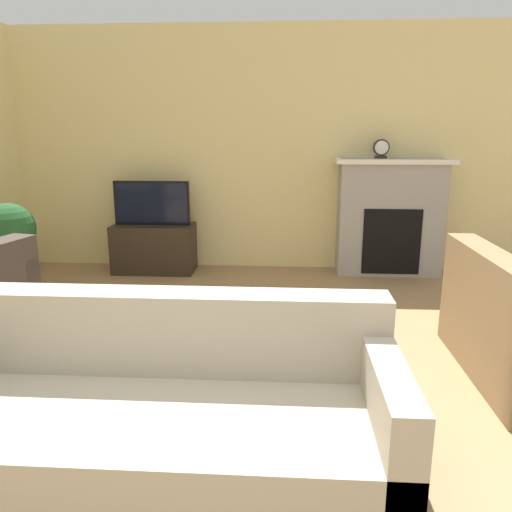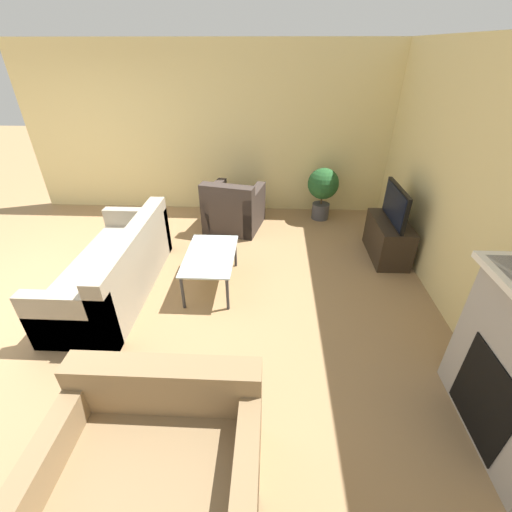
{
  "view_description": "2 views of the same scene",
  "coord_description": "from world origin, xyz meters",
  "px_view_note": "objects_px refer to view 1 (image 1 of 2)",
  "views": [
    {
      "loc": [
        0.36,
        -1.09,
        1.56
      ],
      "look_at": [
        0.14,
        2.33,
        0.7
      ],
      "focal_mm": 35.0,
      "sensor_mm": 36.0,
      "label": 1
    },
    {
      "loc": [
        3.14,
        2.69,
        2.59
      ],
      "look_at": [
        0.09,
        2.54,
        0.7
      ],
      "focal_mm": 24.0,
      "sensor_mm": 36.0,
      "label": 2
    }
  ],
  "objects_px": {
    "coffee_table": "(182,312)",
    "potted_plant": "(9,236)",
    "tv": "(152,203)",
    "couch_sectional": "(163,424)",
    "mantel_clock": "(381,148)"
  },
  "relations": [
    {
      "from": "coffee_table",
      "to": "potted_plant",
      "type": "distance_m",
      "value": 2.59
    },
    {
      "from": "tv",
      "to": "coffee_table",
      "type": "distance_m",
      "value": 2.54
    },
    {
      "from": "couch_sectional",
      "to": "mantel_clock",
      "type": "bearing_deg",
      "value": 67.0
    },
    {
      "from": "tv",
      "to": "mantel_clock",
      "type": "bearing_deg",
      "value": 2.65
    },
    {
      "from": "potted_plant",
      "to": "couch_sectional",
      "type": "bearing_deg",
      "value": -50.86
    },
    {
      "from": "tv",
      "to": "couch_sectional",
      "type": "xyz_separation_m",
      "value": [
        0.97,
        -3.49,
        -0.5
      ]
    },
    {
      "from": "mantel_clock",
      "to": "tv",
      "type": "bearing_deg",
      "value": -177.35
    },
    {
      "from": "tv",
      "to": "coffee_table",
      "type": "height_order",
      "value": "tv"
    },
    {
      "from": "tv",
      "to": "mantel_clock",
      "type": "xyz_separation_m",
      "value": [
        2.5,
        0.12,
        0.6
      ]
    },
    {
      "from": "potted_plant",
      "to": "tv",
      "type": "bearing_deg",
      "value": 32.82
    },
    {
      "from": "mantel_clock",
      "to": "potted_plant",
      "type": "bearing_deg",
      "value": -166.33
    },
    {
      "from": "couch_sectional",
      "to": "potted_plant",
      "type": "relative_size",
      "value": 2.31
    },
    {
      "from": "mantel_clock",
      "to": "couch_sectional",
      "type": "bearing_deg",
      "value": -113.0
    },
    {
      "from": "tv",
      "to": "potted_plant",
      "type": "height_order",
      "value": "tv"
    },
    {
      "from": "tv",
      "to": "potted_plant",
      "type": "distance_m",
      "value": 1.48
    }
  ]
}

